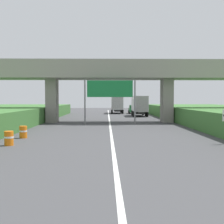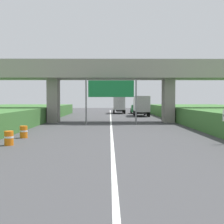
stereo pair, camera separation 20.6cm
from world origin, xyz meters
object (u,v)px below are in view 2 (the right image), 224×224
(truck_white, at_px, (141,105))
(construction_barrel_5, at_px, (24,132))
(car_green, at_px, (135,109))
(truck_orange, at_px, (119,104))
(construction_barrel_4, at_px, (9,138))
(overhead_highway_sign, at_px, (111,92))

(truck_white, xyz_separation_m, construction_barrel_5, (-11.83, -29.24, -1.47))
(car_green, bearing_deg, truck_white, -88.64)
(truck_orange, xyz_separation_m, construction_barrel_4, (-8.22, -43.03, -1.47))
(car_green, distance_m, construction_barrel_5, 40.08)
(overhead_highway_sign, height_order, car_green, overhead_highway_sign)
(construction_barrel_5, bearing_deg, car_green, 73.16)
(construction_barrel_5, bearing_deg, overhead_highway_sign, 60.99)
(overhead_highway_sign, bearing_deg, truck_white, 73.20)
(overhead_highway_sign, height_order, truck_white, overhead_highway_sign)
(truck_white, bearing_deg, car_green, 91.36)
(overhead_highway_sign, relative_size, truck_orange, 0.81)
(truck_orange, bearing_deg, truck_white, -71.04)
(car_green, bearing_deg, construction_barrel_5, -106.84)
(overhead_highway_sign, xyz_separation_m, construction_barrel_4, (-6.48, -15.48, -3.31))
(truck_orange, relative_size, truck_white, 1.00)
(construction_barrel_4, bearing_deg, truck_white, 70.37)
(overhead_highway_sign, xyz_separation_m, truck_orange, (1.74, 27.55, -1.84))
(truck_orange, relative_size, construction_barrel_5, 8.11)
(construction_barrel_5, bearing_deg, truck_white, 67.98)
(truck_orange, distance_m, truck_white, 10.77)
(truck_white, relative_size, construction_barrel_4, 8.11)
(car_green, relative_size, construction_barrel_4, 4.56)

